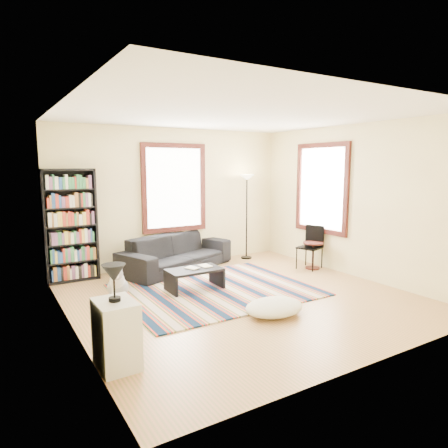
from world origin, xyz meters
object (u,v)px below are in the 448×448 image
sofa (177,252)px  side_table (313,256)px  white_cabinet (116,334)px  dog (118,281)px  floor_cushion (274,307)px  folding_chair (310,248)px  floor_lamp (247,217)px  bookshelf (70,226)px  coffee_table (195,279)px

sofa → side_table: bearing=-51.1°
white_cabinet → dog: white_cabinet is taller
sofa → floor_cushion: 2.94m
sofa → folding_chair: size_ratio=2.77×
sofa → floor_lamp: 1.84m
floor_lamp → bookshelf: bearing=177.3°
dog → side_table: bearing=15.7°
coffee_table → dog: (-1.19, 0.32, 0.08)m
coffee_table → dog: dog is taller
bookshelf → floor_lamp: (3.66, -0.17, -0.07)m
sofa → side_table: sofa is taller
bookshelf → folding_chair: (4.23, -1.57, -0.57)m
floor_lamp → side_table: bearing=-66.8°
floor_cushion → folding_chair: bearing=36.9°
bookshelf → white_cabinet: size_ratio=2.86×
folding_chair → dog: bearing=157.7°
coffee_table → floor_cushion: 1.63m
folding_chair → floor_lamp: bearing=93.8°
floor_cushion → dog: bearing=130.9°
bookshelf → floor_lamp: bearing=-2.7°
dog → bookshelf: bearing=128.5°
floor_cushion → floor_lamp: 3.51m
coffee_table → dog: size_ratio=1.76×
floor_cushion → side_table: size_ratio=1.60×
sofa → bookshelf: size_ratio=1.19×
sofa → bookshelf: bearing=150.6°
coffee_table → floor_cushion: bearing=-74.2°
dog → sofa: bearing=55.3°
bookshelf → floor_cushion: size_ratio=2.32×
floor_lamp → folding_chair: size_ratio=2.16×
bookshelf → coffee_table: (1.62, -1.63, -0.82)m
floor_lamp → dog: 3.49m
sofa → coffee_table: 1.40m
bookshelf → side_table: (4.28, -1.62, -0.73)m
floor_cushion → side_table: side_table is taller
folding_chair → sofa: bearing=132.3°
floor_cushion → folding_chair: folding_chair is taller
coffee_table → floor_lamp: floor_lamp is taller
sofa → folding_chair: folding_chair is taller
coffee_table → white_cabinet: 2.63m
sofa → folding_chair: 2.65m
sofa → white_cabinet: (-2.14, -3.23, 0.00)m
white_cabinet → floor_cushion: bearing=6.3°
sofa → side_table: size_ratio=4.41×
coffee_table → floor_lamp: (2.04, 1.46, 0.75)m
floor_lamp → white_cabinet: (-3.88, -3.33, -0.58)m
bookshelf → side_table: bearing=-20.7°
folding_chair → white_cabinet: size_ratio=1.23×
coffee_table → floor_cushion: coffee_table is taller
floor_lamp → folding_chair: bearing=-67.8°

